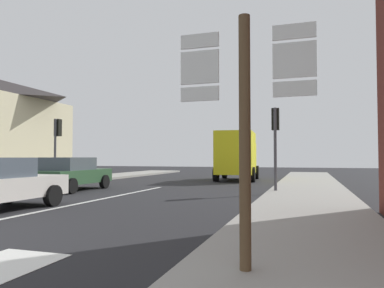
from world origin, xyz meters
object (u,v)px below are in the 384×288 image
route_sign_post (245,121)px  traffic_light_near_right (275,130)px  sedan_far (71,173)px  delivery_truck (237,155)px  traffic_light_near_left (57,136)px

route_sign_post → traffic_light_near_right: 10.91m
sedan_far → delivery_truck: bearing=58.4°
traffic_light_near_right → traffic_light_near_left: size_ratio=1.00×
traffic_light_near_right → sedan_far: bearing=-170.9°
sedan_far → traffic_light_near_left: size_ratio=1.22×
sedan_far → traffic_light_near_left: (-2.58, 2.32, 1.83)m
delivery_truck → route_sign_post: 19.10m
delivery_truck → traffic_light_near_left: bearing=-140.0°
traffic_light_near_right → traffic_light_near_left: traffic_light_near_left is taller
route_sign_post → traffic_light_near_left: bearing=135.3°
route_sign_post → traffic_light_near_left: traffic_light_near_left is taller
sedan_far → route_sign_post: (9.35, -9.47, 1.15)m
sedan_far → route_sign_post: size_ratio=1.33×
traffic_light_near_right → traffic_light_near_left: (-11.37, 0.91, 0.00)m
traffic_light_near_left → traffic_light_near_right: bearing=-4.6°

